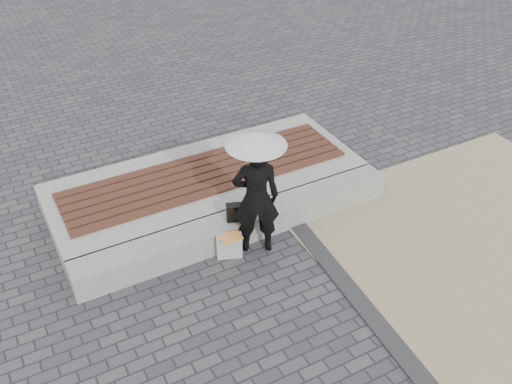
# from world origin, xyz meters

# --- Properties ---
(ground) EXTENTS (80.00, 80.00, 0.00)m
(ground) POSITION_xyz_m (0.00, 0.00, 0.00)
(ground) COLOR #4A4A4F
(ground) RESTS_ON ground
(terrazzo_zone) EXTENTS (5.00, 5.00, 0.02)m
(terrazzo_zone) POSITION_xyz_m (3.20, -0.50, 0.01)
(terrazzo_zone) COLOR tan
(terrazzo_zone) RESTS_ON ground
(edging_band) EXTENTS (0.61, 5.20, 0.04)m
(edging_band) POSITION_xyz_m (0.75, -0.50, 0.02)
(edging_band) COLOR #323335
(edging_band) RESTS_ON ground
(seating_ledge) EXTENTS (5.00, 0.45, 0.40)m
(seating_ledge) POSITION_xyz_m (0.00, 1.60, 0.20)
(seating_ledge) COLOR #AFB0AA
(seating_ledge) RESTS_ON ground
(timber_platform) EXTENTS (5.00, 2.00, 0.40)m
(timber_platform) POSITION_xyz_m (0.00, 2.80, 0.20)
(timber_platform) COLOR #AEADA8
(timber_platform) RESTS_ON ground
(timber_decking) EXTENTS (4.60, 1.20, 0.04)m
(timber_decking) POSITION_xyz_m (0.00, 2.80, 0.42)
(timber_decking) COLOR brown
(timber_decking) RESTS_ON timber_platform
(woman) EXTENTS (0.77, 0.64, 1.80)m
(woman) POSITION_xyz_m (0.08, 1.26, 0.90)
(woman) COLOR black
(woman) RESTS_ON ground
(parasol) EXTENTS (0.81, 0.81, 1.04)m
(parasol) POSITION_xyz_m (0.08, 1.26, 1.84)
(parasol) COLOR #BABABF
(parasol) RESTS_ON ground
(handbag) EXTENTS (0.40, 0.26, 0.27)m
(handbag) POSITION_xyz_m (-0.05, 1.51, 0.53)
(handbag) COLOR black
(handbag) RESTS_ON seating_ledge
(canvas_tote) EXTENTS (0.39, 0.27, 0.38)m
(canvas_tote) POSITION_xyz_m (-0.33, 1.29, 0.19)
(canvas_tote) COLOR silver
(canvas_tote) RESTS_ON ground
(magazine) EXTENTS (0.30, 0.22, 0.01)m
(magazine) POSITION_xyz_m (-0.33, 1.24, 0.38)
(magazine) COLOR #FF3F4E
(magazine) RESTS_ON canvas_tote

